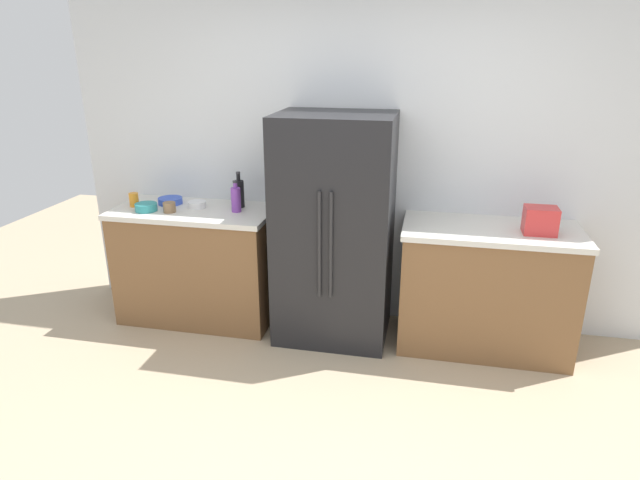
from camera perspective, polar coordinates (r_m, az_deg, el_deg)
The scene contains 13 objects.
ground_plane at distance 3.17m, azimuth -0.50°, elevation -22.50°, with size 9.48×9.48×0.00m, color tan.
kitchen_back_panel at distance 4.22m, azimuth 4.87°, elevation 9.41°, with size 4.74×0.10×2.75m, color silver.
counter_left at distance 4.49m, azimuth -12.83°, elevation -2.46°, with size 1.26×0.64×0.94m.
counter_right at distance 4.14m, azimuth 17.19°, elevation -4.88°, with size 1.24×0.64×0.94m.
refrigerator at distance 3.99m, azimuth 1.53°, elevation 1.08°, with size 0.84×0.69×1.71m.
toaster at distance 3.93m, azimuth 22.38°, elevation 1.93°, with size 0.22×0.17×0.19m, color red.
bottle_a at distance 4.18m, azimuth -8.93°, elevation 4.33°, with size 0.07×0.07×0.24m.
bottle_b at distance 4.29m, azimuth -8.60°, elevation 4.95°, with size 0.08×0.08×0.29m.
cup_a at distance 4.29m, azimuth -15.72°, elevation 3.37°, with size 0.10×0.10×0.08m, color brown.
cup_b at distance 4.53m, azimuth -19.18°, elevation 4.07°, with size 0.07×0.07×0.11m, color orange.
bowl_a at distance 4.53m, azimuth -15.64°, elevation 4.04°, with size 0.19×0.19×0.05m, color blue.
bowl_b at distance 4.36m, azimuth -12.95°, elevation 3.70°, with size 0.14×0.14×0.05m, color white.
bowl_c at distance 4.38m, azimuth -18.00°, elevation 3.34°, with size 0.17×0.17×0.06m, color teal.
Camera 1 is at (0.51, -2.29, 2.14)m, focal length 30.09 mm.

